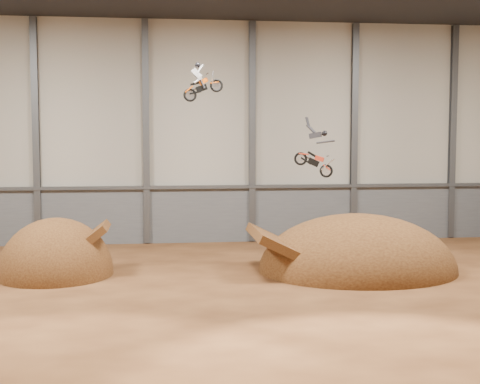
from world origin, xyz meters
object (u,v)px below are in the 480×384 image
takeoff_ramp (56,274)px  fmx_rider_b (311,147)px  fmx_rider_a (205,78)px  landing_ramp (357,271)px

takeoff_ramp → fmx_rider_b: size_ratio=2.33×
takeoff_ramp → fmx_rider_a: fmx_rider_a is taller
landing_ramp → fmx_rider_b: (-2.30, 0.58, 6.21)m
takeoff_ramp → fmx_rider_a: (7.23, -1.96, 9.45)m
takeoff_ramp → fmx_rider_a: size_ratio=3.37×
takeoff_ramp → fmx_rider_b: bearing=-1.4°
fmx_rider_b → landing_ramp: bearing=7.0°
takeoff_ramp → fmx_rider_b: fmx_rider_b is taller
fmx_rider_b → fmx_rider_a: bearing=-141.7°
takeoff_ramp → landing_ramp: (14.92, -0.89, 0.00)m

